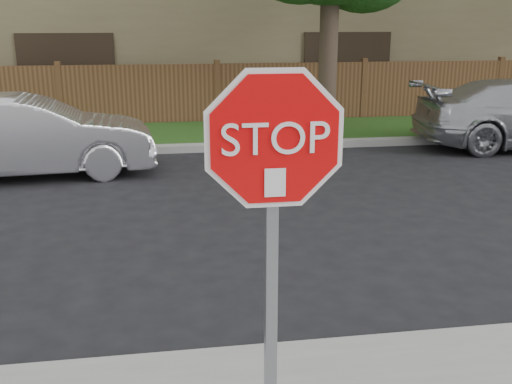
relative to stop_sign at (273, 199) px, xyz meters
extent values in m
plane|color=black|center=(0.92, 1.48, -1.83)|extent=(90.00, 90.00, 0.00)
cube|color=gray|center=(0.92, 9.63, -1.75)|extent=(70.00, 0.30, 0.15)
cube|color=#1E4714|center=(0.92, 11.28, -1.77)|extent=(70.00, 3.00, 0.12)
cube|color=#4F321B|center=(0.92, 12.88, -1.03)|extent=(70.00, 0.12, 1.60)
cube|color=#887A54|center=(0.92, 18.48, 1.17)|extent=(34.00, 8.00, 6.00)
cylinder|color=#382B21|center=(3.42, 11.18, 0.13)|extent=(0.44, 0.44, 3.92)
cube|color=gray|center=(0.00, 0.05, -0.58)|extent=(0.06, 0.06, 2.30)
cylinder|color=white|center=(0.00, -0.02, 0.32)|extent=(1.01, 0.02, 1.01)
cylinder|color=red|center=(0.00, -0.03, 0.32)|extent=(0.93, 0.02, 0.93)
cube|color=white|center=(0.00, -0.05, 0.10)|extent=(0.11, 0.00, 0.15)
imported|color=silver|center=(-2.90, 8.00, -1.11)|extent=(4.49, 1.92, 1.44)
camera|label=1|loc=(-0.56, -2.94, 0.91)|focal=42.00mm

